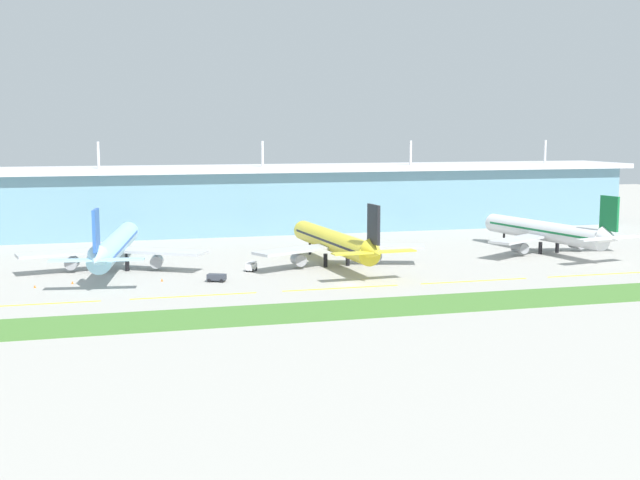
{
  "coord_description": "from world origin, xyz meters",
  "views": [
    {
      "loc": [
        -57.25,
        -182.56,
        36.39
      ],
      "look_at": [
        0.84,
        28.69,
        7.0
      ],
      "focal_mm": 45.91,
      "sensor_mm": 36.0,
      "label": 1
    }
  ],
  "objects_px": {
    "airliner_middle": "(335,242)",
    "safety_cone_right_wingtip": "(35,286)",
    "airliner_far": "(546,232)",
    "baggage_cart": "(251,266)",
    "pushback_tug": "(217,277)",
    "safety_cone_nose_front": "(72,282)",
    "airliner_near": "(115,246)",
    "safety_cone_left_wingtip": "(162,280)"
  },
  "relations": [
    {
      "from": "airliner_middle",
      "to": "safety_cone_right_wingtip",
      "type": "xyz_separation_m",
      "value": [
        -76.45,
        -11.9,
        -6.1
      ]
    },
    {
      "from": "airliner_far",
      "to": "baggage_cart",
      "type": "distance_m",
      "value": 91.61
    },
    {
      "from": "safety_cone_right_wingtip",
      "to": "baggage_cart",
      "type": "bearing_deg",
      "value": 9.53
    },
    {
      "from": "baggage_cart",
      "to": "airliner_far",
      "type": "bearing_deg",
      "value": 5.38
    },
    {
      "from": "pushback_tug",
      "to": "safety_cone_nose_front",
      "type": "xyz_separation_m",
      "value": [
        -33.72,
        6.39,
        -0.75
      ]
    },
    {
      "from": "airliner_middle",
      "to": "pushback_tug",
      "type": "distance_m",
      "value": 38.07
    },
    {
      "from": "airliner_near",
      "to": "airliner_far",
      "type": "height_order",
      "value": "same"
    },
    {
      "from": "airliner_middle",
      "to": "safety_cone_nose_front",
      "type": "bearing_deg",
      "value": -172.47
    },
    {
      "from": "safety_cone_right_wingtip",
      "to": "airliner_near",
      "type": "bearing_deg",
      "value": 46.5
    },
    {
      "from": "pushback_tug",
      "to": "safety_cone_right_wingtip",
      "type": "bearing_deg",
      "value": 175.26
    },
    {
      "from": "baggage_cart",
      "to": "pushback_tug",
      "type": "bearing_deg",
      "value": -131.3
    },
    {
      "from": "airliner_near",
      "to": "safety_cone_left_wingtip",
      "type": "distance_m",
      "value": 22.81
    },
    {
      "from": "safety_cone_left_wingtip",
      "to": "safety_cone_right_wingtip",
      "type": "distance_m",
      "value": 29.26
    },
    {
      "from": "safety_cone_left_wingtip",
      "to": "safety_cone_right_wingtip",
      "type": "height_order",
      "value": "same"
    },
    {
      "from": "safety_cone_left_wingtip",
      "to": "safety_cone_right_wingtip",
      "type": "relative_size",
      "value": 1.0
    },
    {
      "from": "safety_cone_left_wingtip",
      "to": "safety_cone_nose_front",
      "type": "xyz_separation_m",
      "value": [
        -20.93,
        2.41,
        0.0
      ]
    },
    {
      "from": "baggage_cart",
      "to": "safety_cone_right_wingtip",
      "type": "xyz_separation_m",
      "value": [
        -52.92,
        -8.88,
        -0.91
      ]
    },
    {
      "from": "airliner_far",
      "to": "safety_cone_nose_front",
      "type": "height_order",
      "value": "airliner_far"
    },
    {
      "from": "airliner_near",
      "to": "baggage_cart",
      "type": "height_order",
      "value": "airliner_near"
    },
    {
      "from": "pushback_tug",
      "to": "safety_cone_nose_front",
      "type": "relative_size",
      "value": 7.14
    },
    {
      "from": "airliner_near",
      "to": "safety_cone_nose_front",
      "type": "bearing_deg",
      "value": -121.78
    },
    {
      "from": "safety_cone_nose_front",
      "to": "safety_cone_right_wingtip",
      "type": "height_order",
      "value": "same"
    },
    {
      "from": "airliner_near",
      "to": "safety_cone_nose_front",
      "type": "relative_size",
      "value": 97.57
    },
    {
      "from": "airliner_middle",
      "to": "safety_cone_left_wingtip",
      "type": "relative_size",
      "value": 89.8
    },
    {
      "from": "airliner_near",
      "to": "airliner_middle",
      "type": "xyz_separation_m",
      "value": [
        57.64,
        -7.92,
        -0.01
      ]
    },
    {
      "from": "airliner_far",
      "to": "baggage_cart",
      "type": "xyz_separation_m",
      "value": [
        -91.06,
        -8.57,
        -5.18
      ]
    },
    {
      "from": "pushback_tug",
      "to": "safety_cone_right_wingtip",
      "type": "xyz_separation_m",
      "value": [
        -42.05,
        3.49,
        -0.75
      ]
    },
    {
      "from": "airliner_middle",
      "to": "pushback_tug",
      "type": "relative_size",
      "value": 12.58
    },
    {
      "from": "airliner_middle",
      "to": "safety_cone_nose_front",
      "type": "distance_m",
      "value": 68.99
    },
    {
      "from": "pushback_tug",
      "to": "safety_cone_nose_front",
      "type": "distance_m",
      "value": 34.33
    },
    {
      "from": "airliner_near",
      "to": "safety_cone_left_wingtip",
      "type": "relative_size",
      "value": 97.57
    },
    {
      "from": "airliner_far",
      "to": "baggage_cart",
      "type": "bearing_deg",
      "value": -174.62
    },
    {
      "from": "baggage_cart",
      "to": "safety_cone_left_wingtip",
      "type": "height_order",
      "value": "baggage_cart"
    },
    {
      "from": "airliner_far",
      "to": "safety_cone_nose_front",
      "type": "relative_size",
      "value": 84.73
    },
    {
      "from": "safety_cone_left_wingtip",
      "to": "safety_cone_nose_front",
      "type": "bearing_deg",
      "value": 173.42
    },
    {
      "from": "airliner_middle",
      "to": "baggage_cart",
      "type": "distance_m",
      "value": 24.29
    },
    {
      "from": "airliner_far",
      "to": "safety_cone_left_wingtip",
      "type": "height_order",
      "value": "airliner_far"
    },
    {
      "from": "pushback_tug",
      "to": "safety_cone_nose_front",
      "type": "height_order",
      "value": "pushback_tug"
    },
    {
      "from": "airliner_near",
      "to": "baggage_cart",
      "type": "bearing_deg",
      "value": -17.78
    },
    {
      "from": "airliner_near",
      "to": "pushback_tug",
      "type": "height_order",
      "value": "airliner_near"
    },
    {
      "from": "safety_cone_nose_front",
      "to": "safety_cone_right_wingtip",
      "type": "xyz_separation_m",
      "value": [
        -8.33,
        -2.9,
        0.0
      ]
    },
    {
      "from": "airliner_near",
      "to": "airliner_far",
      "type": "xyz_separation_m",
      "value": [
        125.16,
        -2.37,
        -0.01
      ]
    }
  ]
}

